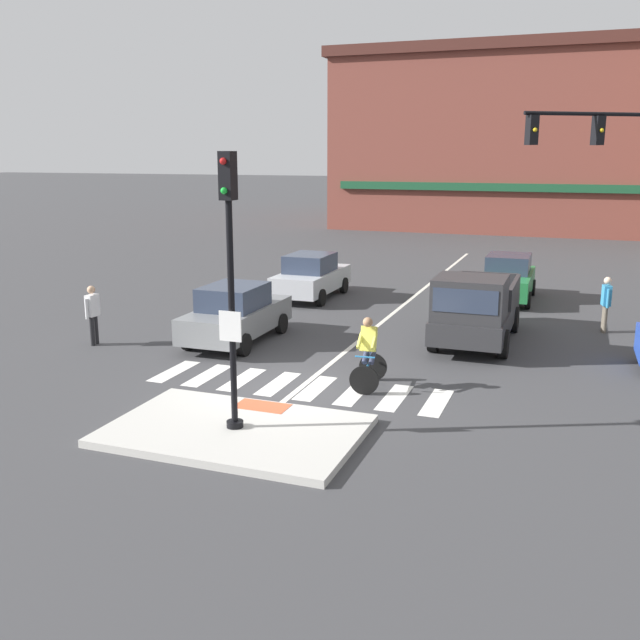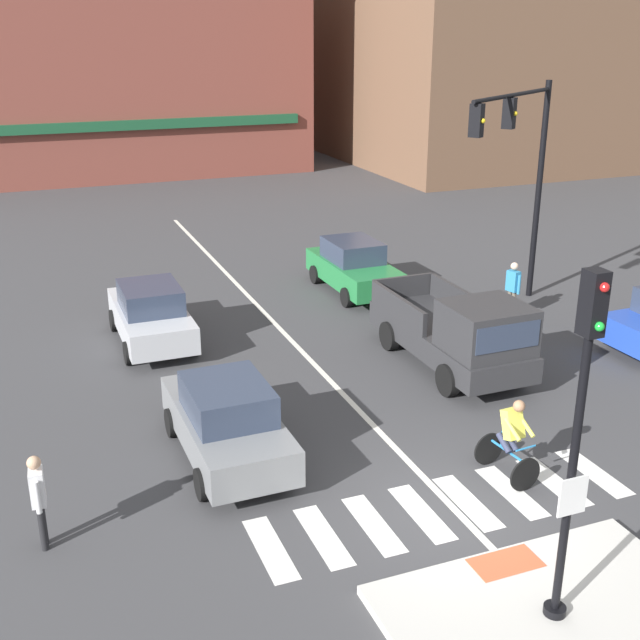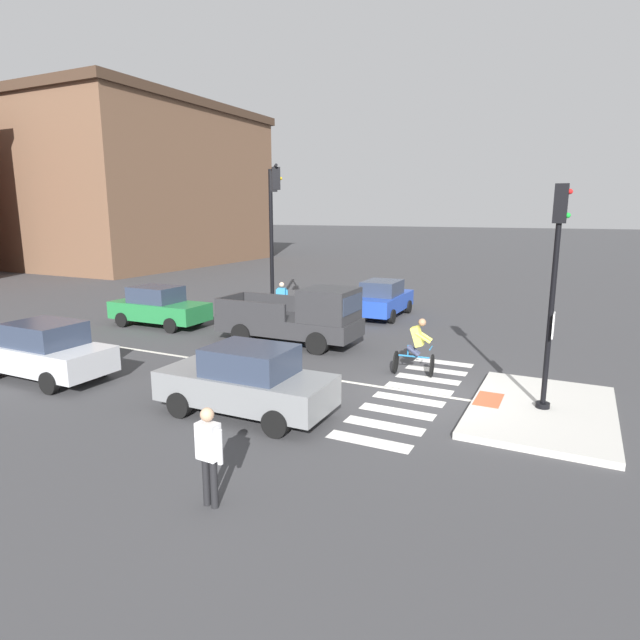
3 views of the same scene
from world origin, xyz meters
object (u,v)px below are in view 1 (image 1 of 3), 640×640
object	(u,v)px
traffic_light_mast	(631,176)
cyclist	(368,351)
car_green_eastbound_far	(507,278)
pedestrian_waiting_far_side	(606,300)
signal_pole	(230,267)
pedestrian_at_curb_left	(93,310)
pickup_truck_charcoal_eastbound_mid	(475,310)
car_grey_westbound_near	(236,314)
car_silver_westbound_far	(311,276)

from	to	relation	value
traffic_light_mast	cyclist	distance (m)	10.40
car_green_eastbound_far	pedestrian_waiting_far_side	world-z (taller)	pedestrian_waiting_far_side
signal_pole	cyclist	distance (m)	4.50
signal_pole	cyclist	size ratio (longest dim) A/B	3.02
pedestrian_at_curb_left	pickup_truck_charcoal_eastbound_mid	bearing A→B (deg)	20.52
cyclist	pedestrian_waiting_far_side	distance (m)	9.00
traffic_light_mast	cyclist	size ratio (longest dim) A/B	3.88
traffic_light_mast	cyclist	xyz separation A→B (m)	(-5.46, -8.05, -3.67)
pedestrian_at_curb_left	car_grey_westbound_near	bearing A→B (deg)	25.40
pickup_truck_charcoal_eastbound_mid	pedestrian_at_curb_left	xyz separation A→B (m)	(-9.87, -3.70, 0.00)
signal_pole	car_grey_westbound_near	world-z (taller)	signal_pole
car_grey_westbound_near	pickup_truck_charcoal_eastbound_mid	world-z (taller)	pickup_truck_charcoal_eastbound_mid
car_grey_westbound_near	pedestrian_at_curb_left	size ratio (longest dim) A/B	2.47
cyclist	signal_pole	bearing A→B (deg)	-114.21
pedestrian_at_curb_left	signal_pole	bearing A→B (deg)	-34.11
traffic_light_mast	pedestrian_at_curb_left	world-z (taller)	traffic_light_mast
cyclist	pedestrian_at_curb_left	xyz separation A→B (m)	(-8.21, 0.98, 0.11)
signal_pole	car_silver_westbound_far	xyz separation A→B (m)	(-3.37, 12.79, -2.39)
traffic_light_mast	pedestrian_at_curb_left	xyz separation A→B (m)	(-13.66, -7.07, -3.56)
signal_pole	pickup_truck_charcoal_eastbound_mid	bearing A→B (deg)	68.36
car_silver_westbound_far	pedestrian_at_curb_left	world-z (taller)	pedestrian_at_curb_left
car_green_eastbound_far	pedestrian_at_curb_left	distance (m)	14.47
car_silver_westbound_far	pickup_truck_charcoal_eastbound_mid	distance (m)	8.06
traffic_light_mast	pickup_truck_charcoal_eastbound_mid	distance (m)	6.20
car_silver_westbound_far	car_grey_westbound_near	distance (m)	6.62
signal_pole	car_silver_westbound_far	bearing A→B (deg)	104.76
car_silver_westbound_far	cyclist	xyz separation A→B (m)	(4.95, -9.28, 0.06)
cyclist	pedestrian_at_curb_left	world-z (taller)	cyclist
traffic_light_mast	car_grey_westbound_near	world-z (taller)	traffic_light_mast
car_grey_westbound_near	cyclist	distance (m)	5.37
car_silver_westbound_far	car_grey_westbound_near	size ratio (longest dim) A/B	1.00
signal_pole	pickup_truck_charcoal_eastbound_mid	world-z (taller)	signal_pole
car_grey_westbound_near	traffic_light_mast	bearing A→B (deg)	28.03
pedestrian_at_curb_left	pedestrian_waiting_far_side	size ratio (longest dim) A/B	1.00
signal_pole	car_green_eastbound_far	world-z (taller)	signal_pole
car_silver_westbound_far	pedestrian_waiting_far_side	bearing A→B (deg)	-10.44
pedestrian_waiting_far_side	pedestrian_at_curb_left	bearing A→B (deg)	-154.11
traffic_light_mast	pedestrian_at_curb_left	size ratio (longest dim) A/B	3.90
traffic_light_mast	pedestrian_at_curb_left	bearing A→B (deg)	-152.64
car_silver_westbound_far	car_green_eastbound_far	world-z (taller)	same
pedestrian_waiting_far_side	pickup_truck_charcoal_eastbound_mid	bearing A→B (deg)	-141.11
cyclist	pedestrian_waiting_far_side	size ratio (longest dim) A/B	1.01
pedestrian_waiting_far_side	car_green_eastbound_far	bearing A→B (deg)	129.30
cyclist	pedestrian_waiting_far_side	bearing A→B (deg)	55.63
signal_pole	car_silver_westbound_far	world-z (taller)	signal_pole
signal_pole	car_grey_westbound_near	distance (m)	7.30
car_grey_westbound_near	pedestrian_waiting_far_side	world-z (taller)	pedestrian_waiting_far_side
cyclist	car_green_eastbound_far	bearing A→B (deg)	80.79
car_silver_westbound_far	pickup_truck_charcoal_eastbound_mid	bearing A→B (deg)	-34.82
pickup_truck_charcoal_eastbound_mid	cyclist	bearing A→B (deg)	-109.64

